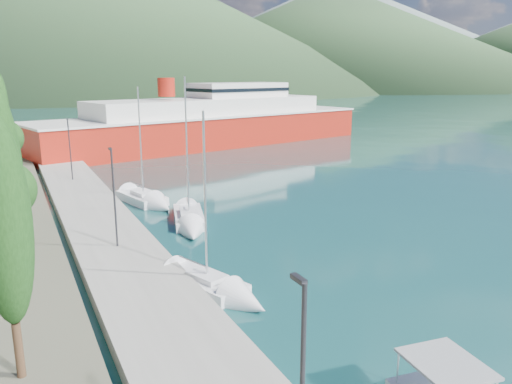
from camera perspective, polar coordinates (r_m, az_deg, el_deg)
ground at (r=135.99m, az=-20.54°, el=7.84°), size 1400.00×1400.00×0.00m
quay at (r=42.50m, az=-18.40°, el=-1.97°), size 5.00×88.00×0.80m
hills_far at (r=655.06m, az=-13.58°, el=18.84°), size 1480.00×900.00×180.00m
hills_near at (r=405.03m, az=-10.82°, el=18.55°), size 1010.00×520.00×115.00m
tree_row at (r=47.58m, az=-26.96°, el=5.40°), size 3.88×62.50×10.76m
lamp_posts at (r=31.37m, az=-16.00°, el=-0.16°), size 0.15×44.18×6.06m
sailboat_near at (r=25.93m, az=-3.54°, el=-11.42°), size 4.39×7.41×10.22m
sailboat_mid at (r=37.09m, az=-7.50°, el=-3.75°), size 4.27×8.48×11.80m
sailboat_far at (r=43.95m, az=-11.83°, el=-1.18°), size 4.11×7.85×11.02m
ferry at (r=80.11m, az=-5.09°, el=7.77°), size 57.27×24.79×11.13m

